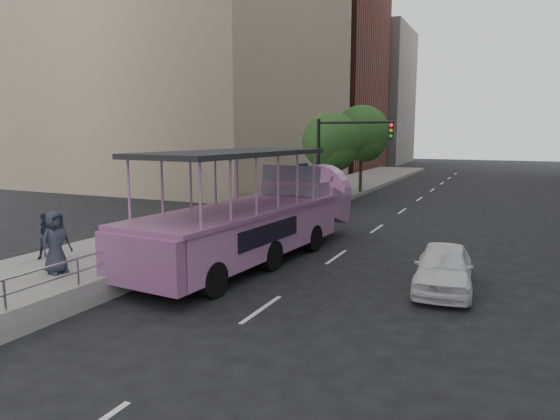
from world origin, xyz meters
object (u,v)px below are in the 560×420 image
object	(u,v)px
car	(444,267)
pedestrian_far	(56,242)
traffic_signal	(340,151)
parking_sign	(303,186)
street_tree_near	(332,144)
pedestrian_mid	(48,236)
street_tree_far	(362,135)
duck_boat	(260,218)

from	to	relation	value
car	pedestrian_far	xyz separation A→B (m)	(-10.55, -4.11, 0.58)
traffic_signal	parking_sign	bearing A→B (deg)	-112.86
street_tree_near	car	bearing A→B (deg)	-59.96
traffic_signal	pedestrian_mid	bearing A→B (deg)	-111.93
car	pedestrian_far	world-z (taller)	pedestrian_far
pedestrian_far	street_tree_far	size ratio (longest dim) A/B	0.29
duck_boat	pedestrian_mid	distance (m)	7.12
street_tree_near	street_tree_far	size ratio (longest dim) A/B	0.89
pedestrian_far	street_tree_near	world-z (taller)	street_tree_near
pedestrian_mid	pedestrian_far	bearing A→B (deg)	-87.92
pedestrian_mid	street_tree_near	size ratio (longest dim) A/B	0.27
street_tree_far	duck_boat	bearing A→B (deg)	-85.24
duck_boat	street_tree_far	xyz separation A→B (m)	(-1.59, 19.11, 2.87)
duck_boat	pedestrian_far	world-z (taller)	duck_boat
pedestrian_far	traffic_signal	bearing A→B (deg)	-5.40
duck_boat	car	world-z (taller)	duck_boat
street_tree_near	street_tree_far	world-z (taller)	street_tree_far
pedestrian_far	street_tree_near	distance (m)	18.74
duck_boat	pedestrian_far	size ratio (longest dim) A/B	6.33
pedestrian_mid	street_tree_far	xyz separation A→B (m)	(4.18, 23.27, 3.23)
car	parking_sign	bearing A→B (deg)	128.23
pedestrian_far	parking_sign	world-z (taller)	parking_sign
traffic_signal	street_tree_far	world-z (taller)	street_tree_far
car	traffic_signal	distance (m)	13.09
car	parking_sign	distance (m)	11.47
duck_boat	street_tree_far	world-z (taller)	street_tree_far
car	street_tree_near	xyz separation A→B (m)	(-8.28, 14.32, 3.16)
pedestrian_mid	parking_sign	bearing A→B (deg)	14.44
car	pedestrian_mid	world-z (taller)	pedestrian_mid
pedestrian_far	traffic_signal	distance (m)	15.65
car	street_tree_far	size ratio (longest dim) A/B	0.60
pedestrian_mid	pedestrian_far	distance (m)	2.06
car	street_tree_far	bearing A→B (deg)	107.24
duck_boat	pedestrian_far	bearing A→B (deg)	-127.38
street_tree_near	pedestrian_mid	bearing A→B (deg)	-102.96
street_tree_far	street_tree_near	bearing A→B (deg)	-91.91
car	street_tree_near	distance (m)	16.84
street_tree_far	car	bearing A→B (deg)	-68.31
duck_boat	pedestrian_far	xyz separation A→B (m)	(-4.06, -5.32, -0.20)
traffic_signal	street_tree_far	bearing A→B (deg)	98.43
duck_boat	pedestrian_mid	xyz separation A→B (m)	(-5.77, -4.16, -0.37)
parking_sign	traffic_signal	size ratio (longest dim) A/B	0.57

